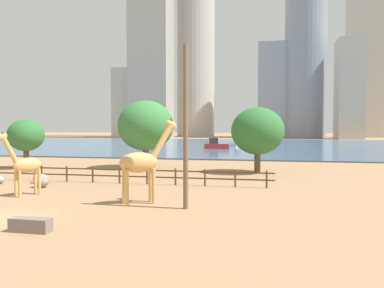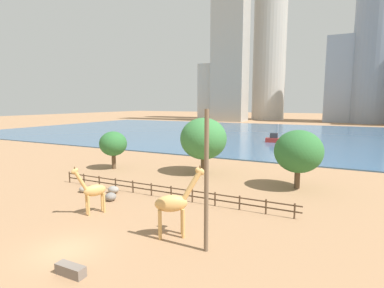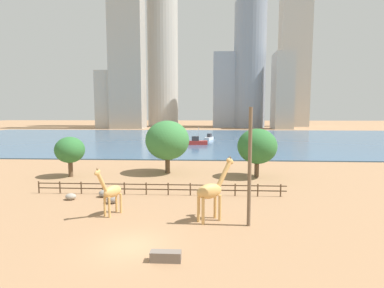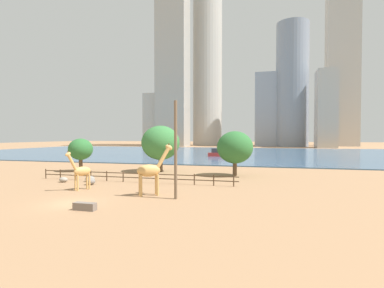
# 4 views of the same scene
# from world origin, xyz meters

# --- Properties ---
(ground_plane) EXTENTS (400.00, 400.00, 0.00)m
(ground_plane) POSITION_xyz_m (0.00, 80.00, 0.00)
(ground_plane) COLOR #9E7551
(harbor_water) EXTENTS (180.00, 86.00, 0.20)m
(harbor_water) POSITION_xyz_m (0.00, 77.00, 0.10)
(harbor_water) COLOR #3D6084
(harbor_water) RESTS_ON ground
(giraffe_tall) EXTENTS (1.80, 2.77, 4.27)m
(giraffe_tall) POSITION_xyz_m (-3.07, 5.69, 2.02)
(giraffe_tall) COLOR tan
(giraffe_tall) RESTS_ON ground
(giraffe_companion) EXTENTS (3.34, 2.58, 5.10)m
(giraffe_companion) POSITION_xyz_m (5.28, 4.87, 2.44)
(giraffe_companion) COLOR tan
(giraffe_companion) RESTS_ON ground
(utility_pole) EXTENTS (0.28, 0.28, 9.00)m
(utility_pole) POSITION_xyz_m (8.10, 3.95, 4.50)
(utility_pole) COLOR brown
(utility_pole) RESTS_ON ground
(boulder_near_fence) EXTENTS (1.07, 1.05, 0.79)m
(boulder_near_fence) POSITION_xyz_m (-4.08, 8.96, 0.39)
(boulder_near_fence) COLOR gray
(boulder_near_fence) RESTS_ON ground
(boulder_by_pole) EXTENTS (1.22, 0.99, 0.74)m
(boulder_by_pole) POSITION_xyz_m (-5.51, 10.99, 0.37)
(boulder_by_pole) COLOR gray
(boulder_by_pole) RESTS_ON ground
(boulder_small) EXTENTS (1.06, 0.84, 0.63)m
(boulder_small) POSITION_xyz_m (-8.52, 9.85, 0.32)
(boulder_small) COLOR gray
(boulder_small) RESTS_ON ground
(feeding_trough) EXTENTS (1.80, 0.60, 0.60)m
(feeding_trough) POSITION_xyz_m (2.55, -1.82, 0.30)
(feeding_trough) COLOR #72665B
(feeding_trough) RESTS_ON ground
(enclosure_fence) EXTENTS (26.12, 0.14, 1.30)m
(enclosure_fence) POSITION_xyz_m (-0.12, 12.00, 0.76)
(enclosure_fence) COLOR #4C3826
(enclosure_fence) RESTS_ON ground
(tree_left_large) EXTENTS (5.18, 5.18, 6.47)m
(tree_left_large) POSITION_xyz_m (11.49, 21.26, 4.11)
(tree_left_large) COLOR brown
(tree_left_large) RESTS_ON ground
(tree_center_broad) EXTENTS (6.14, 6.14, 7.43)m
(tree_center_broad) POSITION_xyz_m (-0.69, 23.25, 4.66)
(tree_center_broad) COLOR brown
(tree_center_broad) RESTS_ON ground
(tree_right_tall) EXTENTS (3.86, 3.86, 5.36)m
(tree_right_tall) POSITION_xyz_m (-13.32, 20.19, 3.59)
(tree_right_tall) COLOR brown
(tree_right_tall) RESTS_ON ground
(boat_ferry) EXTENTS (2.91, 4.62, 1.91)m
(boat_ferry) POSITION_xyz_m (5.38, 71.02, 0.85)
(boat_ferry) COLOR silver
(boat_ferry) RESTS_ON harbor_water
(boat_sailboat) EXTENTS (5.10, 2.29, 4.44)m
(boat_sailboat) POSITION_xyz_m (2.27, 58.26, 0.95)
(boat_sailboat) COLOR #B22D28
(boat_sailboat) RESTS_ON harbor_water
(skyline_tower_needle) EXTENTS (17.63, 17.63, 108.64)m
(skyline_tower_needle) POSITION_xyz_m (-21.28, 158.30, 54.32)
(skyline_tower_needle) COLOR #B7B2A8
(skyline_tower_needle) RESTS_ON ground
(skyline_block_central) EXTENTS (14.64, 12.07, 40.52)m
(skyline_block_central) POSITION_xyz_m (15.28, 150.93, 20.26)
(skyline_block_central) COLOR #939EAD
(skyline_block_central) RESTS_ON ground
(skyline_tower_glass) EXTENTS (9.10, 12.64, 37.72)m
(skyline_tower_glass) POSITION_xyz_m (42.40, 135.93, 18.86)
(skyline_tower_glass) COLOR #B7B2A8
(skyline_tower_glass) RESTS_ON ground
(skyline_block_left) EXTENTS (16.52, 12.92, 90.07)m
(skyline_block_left) POSITION_xyz_m (-36.09, 135.64, 45.03)
(skyline_block_left) COLOR #ADA89E
(skyline_block_left) RESTS_ON ground
(skyline_block_right) EXTENTS (16.71, 10.71, 106.16)m
(skyline_block_right) POSITION_xyz_m (54.85, 161.99, 53.08)
(skyline_block_right) COLOR #B7B2A8
(skyline_block_right) RESTS_ON ground
(skyline_tower_short) EXTENTS (17.03, 17.03, 65.98)m
(skyline_tower_short) POSITION_xyz_m (27.47, 147.78, 32.99)
(skyline_tower_short) COLOR gray
(skyline_tower_short) RESTS_ON ground
(skyline_block_wide) EXTENTS (13.96, 14.57, 29.56)m
(skyline_block_wide) POSITION_xyz_m (-45.75, 139.47, 14.78)
(skyline_block_wide) COLOR #B7B2A8
(skyline_block_wide) RESTS_ON ground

